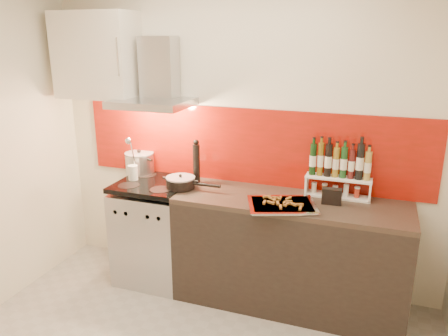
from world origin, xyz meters
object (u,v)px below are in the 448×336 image
at_px(stock_pot, 140,163).
at_px(pepper_mill, 196,162).
at_px(baking_tray, 282,205).
at_px(counter, 289,252).
at_px(saute_pan, 181,182).
at_px(range_stove, 155,232).

xyz_separation_m(stock_pot, pepper_mill, (0.59, -0.06, 0.08)).
bearing_deg(baking_tray, counter, 75.38).
xyz_separation_m(stock_pot, baking_tray, (1.39, -0.35, -0.09)).
distance_m(stock_pot, saute_pan, 0.58).
height_order(range_stove, baking_tray, baking_tray).
xyz_separation_m(counter, pepper_mill, (-0.85, 0.13, 0.63)).
bearing_deg(stock_pot, pepper_mill, -5.71).
xyz_separation_m(stock_pot, saute_pan, (0.52, -0.23, -0.05)).
bearing_deg(baking_tray, stock_pot, 165.91).
distance_m(range_stove, pepper_mill, 0.75).
xyz_separation_m(range_stove, stock_pot, (-0.24, 0.20, 0.56)).
relative_size(pepper_mill, baking_tray, 0.64).
height_order(counter, pepper_mill, pepper_mill).
relative_size(counter, pepper_mill, 4.72).
height_order(counter, stock_pot, stock_pot).
bearing_deg(range_stove, counter, 0.23).
bearing_deg(pepper_mill, saute_pan, -109.61).
distance_m(counter, pepper_mill, 1.07).
bearing_deg(saute_pan, pepper_mill, 70.39).
relative_size(range_stove, counter, 0.51).
bearing_deg(range_stove, stock_pot, 140.29).
bearing_deg(pepper_mill, baking_tray, -19.82).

